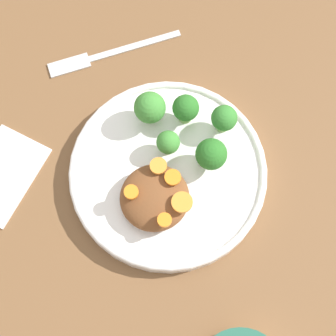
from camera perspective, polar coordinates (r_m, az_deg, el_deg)
The scene contains 15 objects.
ground_plane at distance 0.80m, azimuth -0.00°, elevation -0.82°, with size 4.00×4.00×0.00m, color brown.
plate at distance 0.78m, azimuth -0.00°, elevation -0.50°, with size 0.28×0.28×0.03m.
stew_mound at distance 0.75m, azimuth -1.37°, elevation -3.02°, with size 0.09×0.09×0.04m, color brown.
broccoli_floret_0 at distance 0.75m, azimuth 4.41°, elevation 1.37°, with size 0.04×0.04×0.06m.
broccoli_floret_1 at distance 0.77m, azimuth -1.86°, elevation 6.10°, with size 0.04×0.04×0.06m.
broccoli_floret_2 at distance 0.76m, azimuth 0.01°, elevation 2.57°, with size 0.03×0.03×0.05m.
broccoli_floret_3 at distance 0.77m, azimuth 1.81°, elevation 6.03°, with size 0.04×0.04×0.05m.
broccoli_floret_4 at distance 0.77m, azimuth 5.72°, elevation 5.00°, with size 0.04×0.04×0.05m.
carrot_slice_0 at distance 0.72m, azimuth 1.43°, elevation -3.50°, with size 0.03×0.03×0.01m, color orange.
carrot_slice_1 at distance 0.73m, azimuth -3.75°, elevation -2.46°, with size 0.02×0.02×0.01m, color orange.
carrot_slice_2 at distance 0.74m, azimuth -0.99°, elevation 0.22°, with size 0.02×0.02×0.00m, color orange.
carrot_slice_3 at distance 0.72m, azimuth -0.36°, elevation -5.31°, with size 0.02×0.02×0.01m, color orange.
carrot_slice_4 at distance 0.73m, azimuth 0.48°, elevation -0.96°, with size 0.02×0.02×0.01m, color orange.
fork at distance 0.88m, azimuth -6.75°, elevation 11.30°, with size 0.19×0.11×0.01m.
napkin at distance 0.83m, azimuth -16.50°, elevation -0.70°, with size 0.15×0.12×0.01m.
Camera 1 is at (-0.17, -0.16, 0.76)m, focal length 60.00 mm.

